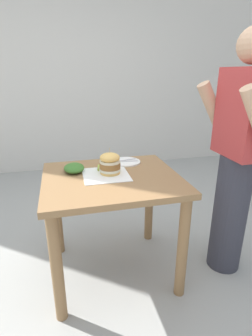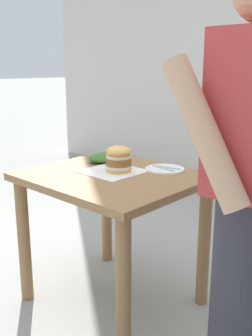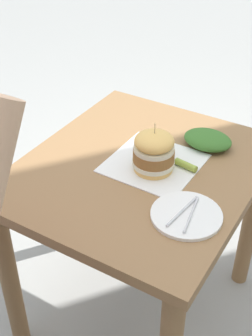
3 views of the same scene
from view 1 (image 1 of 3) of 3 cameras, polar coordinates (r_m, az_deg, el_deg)
The scene contains 8 objects.
ground_plane at distance 2.17m, azimuth -2.75°, elevation -21.16°, with size 80.00×80.00×0.00m, color #9E9E99.
patio_table at distance 1.82m, azimuth -3.08°, elevation -6.21°, with size 0.78×0.90×0.77m.
serving_paper at distance 1.78m, azimuth -4.42°, elevation -1.44°, with size 0.31×0.31×0.00m, color white.
sandwich at distance 1.77m, azimuth -3.65°, elevation 1.03°, with size 0.15×0.15×0.18m.
pickle_spear at distance 1.87m, azimuth -5.87°, elevation 0.08°, with size 0.02×0.02×0.08m, color #8EA83D.
side_plate_with_forks at distance 2.02m, azimuth 0.00°, elevation 1.37°, with size 0.22×0.22×0.02m.
side_salad at distance 1.86m, azimuth -11.24°, elevation 0.02°, with size 0.18×0.14×0.05m, color #386B28.
diner_across_table at distance 1.93m, azimuth 23.18°, elevation 2.12°, with size 0.55×0.35×1.69m.
Camera 1 is at (1.60, -0.30, 1.43)m, focal length 28.00 mm.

